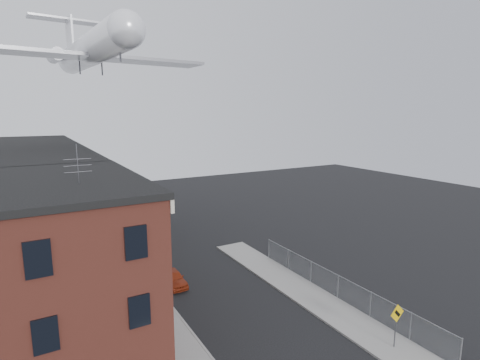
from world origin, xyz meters
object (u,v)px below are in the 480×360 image
object	(u,v)px
warning_sign	(397,319)
car_far	(112,220)
airplane	(91,50)
utility_pole	(120,219)
car_near	(173,278)
street_tree	(103,207)
car_mid	(129,240)

from	to	relation	value
warning_sign	car_far	xyz separation A→B (m)	(-9.20, 33.68, -1.29)
car_far	airplane	bearing A→B (deg)	-106.56
airplane	utility_pole	bearing A→B (deg)	-90.61
utility_pole	car_near	distance (m)	6.88
warning_sign	street_tree	size ratio (longest dim) A/B	0.54
warning_sign	street_tree	world-z (taller)	street_tree
car_near	car_mid	world-z (taller)	car_mid
utility_pole	car_near	xyz separation A→B (m)	(2.87, -4.76, -4.06)
utility_pole	car_mid	world-z (taller)	utility_pole
car_near	warning_sign	bearing A→B (deg)	-60.92
car_mid	car_near	bearing A→B (deg)	-88.05
car_near	car_far	bearing A→B (deg)	91.35
warning_sign	airplane	bearing A→B (deg)	111.10
car_far	car_near	bearing A→B (deg)	-82.96
street_tree	car_mid	world-z (taller)	street_tree
car_near	car_far	distance (m)	19.43
car_near	car_mid	bearing A→B (deg)	93.42
car_near	car_mid	xyz separation A→B (m)	(-0.87, 10.71, 0.04)
car_mid	airplane	distance (m)	19.59
utility_pole	car_far	distance (m)	15.34
warning_sign	car_near	world-z (taller)	warning_sign
car_mid	warning_sign	bearing A→B (deg)	-72.45
utility_pole	car_mid	distance (m)	7.45
street_tree	airplane	size ratio (longest dim) A/B	0.21
car_far	airplane	distance (m)	19.90
utility_pole	airplane	size ratio (longest dim) A/B	0.36
car_mid	airplane	bearing A→B (deg)	113.98
car_far	car_mid	bearing A→B (deg)	-85.51
street_tree	car_far	bearing A→B (deg)	70.52
warning_sign	airplane	xyz separation A→B (m)	(-11.10, 28.75, 17.90)
car_mid	car_far	size ratio (longest dim) A/B	0.97
utility_pole	airplane	bearing A→B (deg)	89.39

